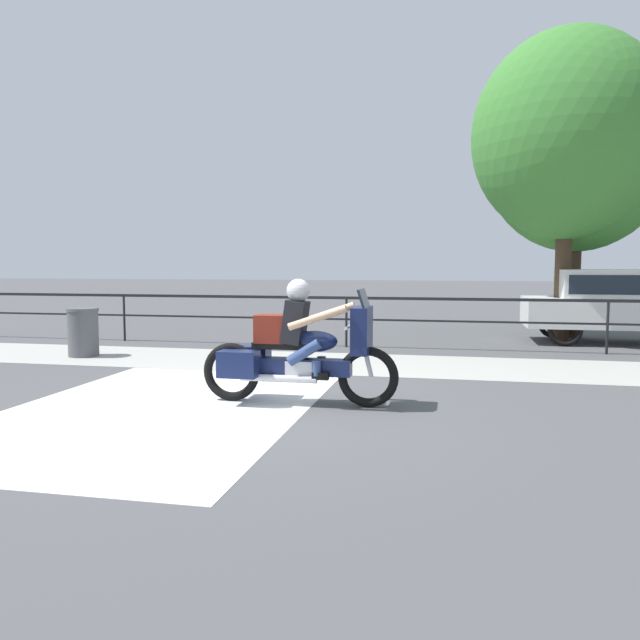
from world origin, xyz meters
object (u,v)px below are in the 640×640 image
tree_behind_sign (567,136)px  tree_behind_car (577,151)px  trash_bin (83,332)px  parked_car (615,301)px  motorcycle (297,349)px

tree_behind_sign → tree_behind_car: tree_behind_sign is taller
trash_bin → tree_behind_sign: tree_behind_sign is taller
parked_car → trash_bin: 11.11m
motorcycle → parked_car: (5.37, 7.24, 0.23)m
motorcycle → tree_behind_car: (4.66, 8.30, 3.67)m
parked_car → tree_behind_sign: 3.77m
motorcycle → trash_bin: 5.77m
tree_behind_car → trash_bin: bearing=-151.2°
trash_bin → tree_behind_car: 11.59m
tree_behind_sign → parked_car: bearing=-5.8°
parked_car → trash_bin: (-10.27, -4.20, -0.47)m
tree_behind_car → motorcycle: bearing=-119.3°
motorcycle → parked_car: 9.01m
trash_bin → tree_behind_sign: (9.18, 4.31, 4.07)m
parked_car → tree_behind_car: (-0.71, 1.06, 3.44)m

